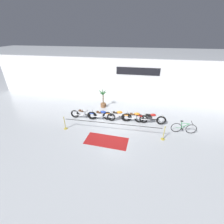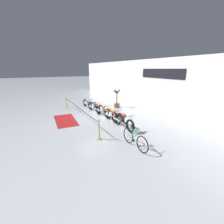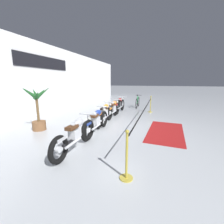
{
  "view_description": "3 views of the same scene",
  "coord_description": "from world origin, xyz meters",
  "px_view_note": "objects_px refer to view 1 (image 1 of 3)",
  "views": [
    {
      "loc": [
        1.46,
        -9.79,
        6.58
      ],
      "look_at": [
        -0.41,
        0.66,
        0.74
      ],
      "focal_mm": 24.0,
      "sensor_mm": 36.0,
      "label": 1
    },
    {
      "loc": [
        9.79,
        -4.02,
        3.43
      ],
      "look_at": [
        1.24,
        0.75,
        0.59
      ],
      "focal_mm": 24.0,
      "sensor_mm": 36.0,
      "label": 2
    },
    {
      "loc": [
        -6.35,
        -1.78,
        1.97
      ],
      "look_at": [
        0.5,
        0.43,
        0.48
      ],
      "focal_mm": 24.0,
      "sensor_mm": 36.0,
      "label": 3
    }
  ],
  "objects_px": {
    "motorcycle_orange_3": "(135,117)",
    "potted_palm_left_of_row": "(103,99)",
    "floor_banner": "(106,141)",
    "motorcycle_orange_2": "(117,116)",
    "motorcycle_blue_1": "(101,115)",
    "motorcycle_silver_0": "(84,114)",
    "stanchion_far_left": "(94,124)",
    "stanchion_mid_left": "(164,135)",
    "motorcycle_red_4": "(150,118)",
    "bicycle": "(184,128)"
  },
  "relations": [
    {
      "from": "motorcycle_blue_1",
      "to": "motorcycle_red_4",
      "type": "height_order",
      "value": "motorcycle_red_4"
    },
    {
      "from": "motorcycle_orange_3",
      "to": "stanchion_far_left",
      "type": "distance_m",
      "value": 3.36
    },
    {
      "from": "motorcycle_blue_1",
      "to": "floor_banner",
      "type": "relative_size",
      "value": 0.82
    },
    {
      "from": "motorcycle_orange_2",
      "to": "bicycle",
      "type": "height_order",
      "value": "bicycle"
    },
    {
      "from": "motorcycle_blue_1",
      "to": "motorcycle_orange_2",
      "type": "relative_size",
      "value": 1.0
    },
    {
      "from": "motorcycle_silver_0",
      "to": "stanchion_far_left",
      "type": "xyz_separation_m",
      "value": [
        1.42,
        -1.68,
        0.24
      ]
    },
    {
      "from": "motorcycle_silver_0",
      "to": "motorcycle_red_4",
      "type": "distance_m",
      "value": 5.44
    },
    {
      "from": "motorcycle_blue_1",
      "to": "stanchion_mid_left",
      "type": "height_order",
      "value": "stanchion_mid_left"
    },
    {
      "from": "stanchion_far_left",
      "to": "motorcycle_orange_3",
      "type": "bearing_deg",
      "value": 33.75
    },
    {
      "from": "floor_banner",
      "to": "stanchion_far_left",
      "type": "bearing_deg",
      "value": 144.74
    },
    {
      "from": "motorcycle_orange_3",
      "to": "potted_palm_left_of_row",
      "type": "bearing_deg",
      "value": 144.23
    },
    {
      "from": "motorcycle_blue_1",
      "to": "motorcycle_red_4",
      "type": "xyz_separation_m",
      "value": [
        3.93,
        0.17,
        0.02
      ]
    },
    {
      "from": "potted_palm_left_of_row",
      "to": "stanchion_mid_left",
      "type": "distance_m",
      "value": 6.57
    },
    {
      "from": "motorcycle_blue_1",
      "to": "floor_banner",
      "type": "xyz_separation_m",
      "value": [
        0.96,
        -2.55,
        -0.45
      ]
    },
    {
      "from": "stanchion_mid_left",
      "to": "motorcycle_orange_2",
      "type": "bearing_deg",
      "value": 151.63
    },
    {
      "from": "motorcycle_orange_2",
      "to": "motorcycle_red_4",
      "type": "bearing_deg",
      "value": 0.48
    },
    {
      "from": "motorcycle_silver_0",
      "to": "motorcycle_blue_1",
      "type": "height_order",
      "value": "motorcycle_silver_0"
    },
    {
      "from": "motorcycle_blue_1",
      "to": "floor_banner",
      "type": "distance_m",
      "value": 2.76
    },
    {
      "from": "bicycle",
      "to": "motorcycle_red_4",
      "type": "bearing_deg",
      "value": 160.6
    },
    {
      "from": "motorcycle_silver_0",
      "to": "stanchion_mid_left",
      "type": "xyz_separation_m",
      "value": [
        6.23,
        -1.68,
        -0.1
      ]
    },
    {
      "from": "motorcycle_silver_0",
      "to": "motorcycle_orange_3",
      "type": "xyz_separation_m",
      "value": [
        4.21,
        0.18,
        0.0
      ]
    },
    {
      "from": "motorcycle_blue_1",
      "to": "stanchion_mid_left",
      "type": "relative_size",
      "value": 2.25
    },
    {
      "from": "motorcycle_blue_1",
      "to": "floor_banner",
      "type": "bearing_deg",
      "value": -69.3
    },
    {
      "from": "motorcycle_red_4",
      "to": "potted_palm_left_of_row",
      "type": "height_order",
      "value": "potted_palm_left_of_row"
    },
    {
      "from": "motorcycle_blue_1",
      "to": "motorcycle_orange_3",
      "type": "bearing_deg",
      "value": 3.48
    },
    {
      "from": "stanchion_mid_left",
      "to": "bicycle",
      "type": "bearing_deg",
      "value": 34.88
    },
    {
      "from": "motorcycle_silver_0",
      "to": "motorcycle_red_4",
      "type": "xyz_separation_m",
      "value": [
        5.43,
        0.19,
        0.02
      ]
    },
    {
      "from": "motorcycle_blue_1",
      "to": "motorcycle_orange_2",
      "type": "height_order",
      "value": "motorcycle_orange_2"
    },
    {
      "from": "motorcycle_orange_2",
      "to": "floor_banner",
      "type": "height_order",
      "value": "motorcycle_orange_2"
    },
    {
      "from": "stanchion_mid_left",
      "to": "motorcycle_red_4",
      "type": "bearing_deg",
      "value": 113.15
    },
    {
      "from": "motorcycle_red_4",
      "to": "motorcycle_orange_2",
      "type": "bearing_deg",
      "value": -179.52
    },
    {
      "from": "motorcycle_silver_0",
      "to": "bicycle",
      "type": "bearing_deg",
      "value": -4.62
    },
    {
      "from": "motorcycle_red_4",
      "to": "motorcycle_silver_0",
      "type": "bearing_deg",
      "value": -178.03
    },
    {
      "from": "motorcycle_red_4",
      "to": "bicycle",
      "type": "bearing_deg",
      "value": -19.4
    },
    {
      "from": "motorcycle_silver_0",
      "to": "stanchion_mid_left",
      "type": "height_order",
      "value": "stanchion_mid_left"
    },
    {
      "from": "motorcycle_blue_1",
      "to": "potted_palm_left_of_row",
      "type": "bearing_deg",
      "value": 99.37
    },
    {
      "from": "motorcycle_orange_3",
      "to": "bicycle",
      "type": "relative_size",
      "value": 1.22
    },
    {
      "from": "potted_palm_left_of_row",
      "to": "motorcycle_red_4",
      "type": "bearing_deg",
      "value": -27.26
    },
    {
      "from": "motorcycle_blue_1",
      "to": "stanchion_mid_left",
      "type": "bearing_deg",
      "value": -19.75
    },
    {
      "from": "bicycle",
      "to": "floor_banner",
      "type": "height_order",
      "value": "bicycle"
    },
    {
      "from": "stanchion_mid_left",
      "to": "motorcycle_blue_1",
      "type": "bearing_deg",
      "value": 160.25
    },
    {
      "from": "bicycle",
      "to": "potted_palm_left_of_row",
      "type": "height_order",
      "value": "potted_palm_left_of_row"
    },
    {
      "from": "floor_banner",
      "to": "bicycle",
      "type": "bearing_deg",
      "value": 23.79
    },
    {
      "from": "motorcycle_orange_2",
      "to": "motorcycle_orange_3",
      "type": "distance_m",
      "value": 1.39
    },
    {
      "from": "motorcycle_orange_2",
      "to": "potted_palm_left_of_row",
      "type": "distance_m",
      "value": 2.85
    },
    {
      "from": "stanchion_far_left",
      "to": "motorcycle_silver_0",
      "type": "bearing_deg",
      "value": 130.25
    },
    {
      "from": "floor_banner",
      "to": "motorcycle_orange_2",
      "type": "bearing_deg",
      "value": 86.56
    },
    {
      "from": "motorcycle_orange_3",
      "to": "motorcycle_orange_2",
      "type": "bearing_deg",
      "value": -179.29
    },
    {
      "from": "motorcycle_silver_0",
      "to": "stanchion_far_left",
      "type": "relative_size",
      "value": 0.32
    },
    {
      "from": "motorcycle_orange_3",
      "to": "motorcycle_red_4",
      "type": "relative_size",
      "value": 0.88
    }
  ]
}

